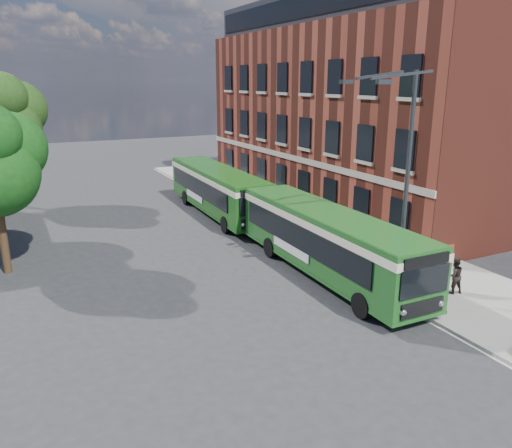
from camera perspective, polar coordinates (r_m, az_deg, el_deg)
ground at (r=21.23m, az=1.64°, el=-7.81°), size 120.00×120.00×0.00m
pavement at (r=31.07m, az=6.03°, el=0.07°), size 6.00×48.00×0.15m
kerb_line at (r=29.61m, az=1.04°, el=-0.79°), size 0.12×48.00×0.01m
brick_office at (r=37.26m, az=12.28°, el=13.22°), size 12.10×26.00×14.20m
street_lamp at (r=20.98m, az=16.18°, el=4.99°), size 2.96×2.38×9.00m
bus_stop_sign at (r=20.89m, az=21.10°, el=-4.88°), size 0.35×0.08×2.52m
bus_front at (r=22.66m, az=8.08°, el=-1.45°), size 2.82×12.33×3.02m
bus_rear at (r=33.16m, az=-4.43°, el=4.26°), size 2.94×12.57×3.02m
pedestrian_a at (r=21.08m, az=16.93°, el=-5.71°), size 0.71×0.55×1.74m
pedestrian_b at (r=22.05m, az=21.72°, el=-5.50°), size 0.88×0.77×1.53m
tree_right at (r=38.36m, az=-26.68°, el=10.87°), size 5.44×5.17×9.18m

